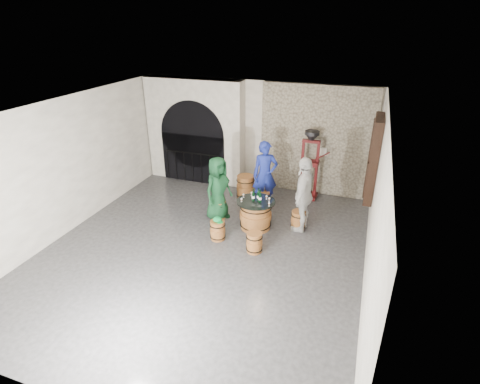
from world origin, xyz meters
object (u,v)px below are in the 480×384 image
(barrel_stool_right, at_px, (298,220))
(corking_press, at_px, (310,160))
(barrel_stool_left, at_px, (219,210))
(barrel_stool_near_right, at_px, (254,242))
(barrel_stool_near_left, at_px, (218,230))
(barrel_table, at_px, (256,215))
(barrel_stool_far, at_px, (263,201))
(side_barrel, at_px, (245,187))
(wine_bottle_left, at_px, (253,196))
(person_blue, at_px, (265,175))
(person_green, at_px, (218,189))
(wine_bottle_right, at_px, (258,196))
(wine_bottle_center, at_px, (260,197))
(person_white, at_px, (304,194))

(barrel_stool_right, bearing_deg, corking_press, 93.19)
(barrel_stool_left, xyz_separation_m, barrel_stool_near_right, (1.34, -1.19, 0.00))
(barrel_stool_near_right, height_order, barrel_stool_near_left, same)
(barrel_table, distance_m, barrel_stool_far, 1.07)
(barrel_table, height_order, barrel_stool_right, barrel_table)
(barrel_stool_right, relative_size, side_barrel, 0.69)
(barrel_stool_near_right, bearing_deg, barrel_table, 105.65)
(barrel_stool_near_left, relative_size, side_barrel, 0.69)
(wine_bottle_left, bearing_deg, person_blue, 92.56)
(barrel_stool_right, distance_m, wine_bottle_left, 1.30)
(barrel_stool_near_right, height_order, person_green, person_green)
(wine_bottle_left, relative_size, side_barrel, 0.46)
(wine_bottle_left, bearing_deg, barrel_stool_far, 92.04)
(barrel_table, bearing_deg, barrel_stool_left, 171.25)
(wine_bottle_right, bearing_deg, barrel_stool_left, 174.71)
(barrel_table, distance_m, person_green, 1.18)
(barrel_stool_near_right, distance_m, wine_bottle_center, 1.21)
(barrel_stool_left, distance_m, barrel_stool_near_left, 1.03)
(barrel_stool_left, height_order, person_white, person_white)
(person_white, bearing_deg, barrel_stool_near_left, -53.42)
(barrel_stool_right, distance_m, person_green, 2.18)
(barrel_stool_near_right, height_order, person_blue, person_blue)
(barrel_stool_far, distance_m, person_green, 1.45)
(wine_bottle_center, distance_m, wine_bottle_right, 0.10)
(barrel_stool_near_right, xyz_separation_m, wine_bottle_center, (-0.18, 1.01, 0.63))
(barrel_stool_near_right, relative_size, wine_bottle_left, 1.49)
(barrel_table, distance_m, barrel_stool_right, 1.07)
(barrel_stool_far, bearing_deg, person_green, -137.01)
(wine_bottle_left, distance_m, corking_press, 2.41)
(barrel_stool_left, relative_size, person_green, 0.29)
(wine_bottle_center, bearing_deg, barrel_stool_near_left, -135.14)
(barrel_table, xyz_separation_m, corking_press, (0.92, 2.17, 0.80))
(barrel_stool_far, xyz_separation_m, wine_bottle_right, (0.15, -1.00, 0.63))
(person_blue, height_order, side_barrel, person_blue)
(barrel_stool_right, distance_m, person_blue, 1.63)
(barrel_stool_near_left, bearing_deg, person_white, 32.25)
(wine_bottle_center, distance_m, side_barrel, 1.83)
(barrel_stool_right, height_order, corking_press, corking_press)
(barrel_table, distance_m, corking_press, 2.49)
(barrel_stool_left, relative_size, side_barrel, 0.69)
(barrel_stool_left, bearing_deg, person_green, 171.25)
(person_blue, xyz_separation_m, wine_bottle_center, (0.23, -1.25, -0.06))
(person_green, bearing_deg, person_white, -63.50)
(barrel_stool_left, bearing_deg, wine_bottle_left, -9.44)
(barrel_stool_near_right, relative_size, wine_bottle_center, 1.49)
(person_blue, bearing_deg, person_green, -157.55)
(person_white, bearing_deg, barrel_table, -69.24)
(barrel_stool_left, height_order, wine_bottle_center, wine_bottle_center)
(barrel_stool_near_right, bearing_deg, person_white, 58.91)
(barrel_stool_far, bearing_deg, corking_press, 47.36)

